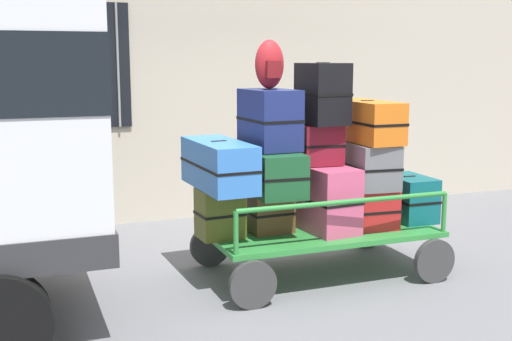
{
  "coord_description": "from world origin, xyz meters",
  "views": [
    {
      "loc": [
        -2.29,
        -5.64,
        2.09
      ],
      "look_at": [
        -0.21,
        -0.17,
        1.07
      ],
      "focal_mm": 45.41,
      "sensor_mm": 36.0,
      "label": 1
    }
  ],
  "objects_px": {
    "suitcase_right_bottom": "(409,198)",
    "backpack": "(270,65)",
    "suitcase_left_bottom": "(220,213)",
    "suitcase_midright_top": "(367,121)",
    "suitcase_left_middle": "(219,165)",
    "suitcase_midleft_middle": "(270,171)",
    "suitcase_midleft_bottom": "(270,212)",
    "luggage_cart": "(318,236)",
    "suitcase_midright_bottom": "(364,204)",
    "suitcase_midleft_top": "(270,119)",
    "suitcase_midright_middle": "(365,163)",
    "suitcase_center_middle": "(319,144)",
    "suitcase_center_bottom": "(317,196)",
    "suitcase_center_top": "(323,94)"
  },
  "relations": [
    {
      "from": "suitcase_right_bottom",
      "to": "backpack",
      "type": "distance_m",
      "value": 2.02
    },
    {
      "from": "suitcase_left_bottom",
      "to": "suitcase_midright_top",
      "type": "relative_size",
      "value": 0.52
    },
    {
      "from": "suitcase_left_bottom",
      "to": "suitcase_left_middle",
      "type": "xyz_separation_m",
      "value": [
        0.0,
        0.02,
        0.45
      ]
    },
    {
      "from": "suitcase_left_middle",
      "to": "suitcase_midleft_middle",
      "type": "height_order",
      "value": "suitcase_left_middle"
    },
    {
      "from": "suitcase_left_bottom",
      "to": "suitcase_midleft_bottom",
      "type": "height_order",
      "value": "suitcase_left_bottom"
    },
    {
      "from": "luggage_cart",
      "to": "suitcase_midleft_bottom",
      "type": "height_order",
      "value": "suitcase_midleft_bottom"
    },
    {
      "from": "suitcase_left_middle",
      "to": "suitcase_midright_bottom",
      "type": "distance_m",
      "value": 1.57
    },
    {
      "from": "suitcase_right_bottom",
      "to": "luggage_cart",
      "type": "bearing_deg",
      "value": 178.15
    },
    {
      "from": "suitcase_left_bottom",
      "to": "suitcase_right_bottom",
      "type": "height_order",
      "value": "suitcase_left_bottom"
    },
    {
      "from": "suitcase_right_bottom",
      "to": "suitcase_midleft_top",
      "type": "bearing_deg",
      "value": 177.27
    },
    {
      "from": "suitcase_midleft_middle",
      "to": "suitcase_midright_middle",
      "type": "xyz_separation_m",
      "value": [
        1.0,
        -0.03,
        0.01
      ]
    },
    {
      "from": "suitcase_midleft_bottom",
      "to": "suitcase_midright_top",
      "type": "relative_size",
      "value": 0.47
    },
    {
      "from": "suitcase_center_middle",
      "to": "suitcase_midleft_bottom",
      "type": "bearing_deg",
      "value": -179.8
    },
    {
      "from": "suitcase_midright_bottom",
      "to": "suitcase_right_bottom",
      "type": "xyz_separation_m",
      "value": [
        0.5,
        -0.04,
        0.03
      ]
    },
    {
      "from": "suitcase_center_middle",
      "to": "suitcase_midleft_top",
      "type": "bearing_deg",
      "value": 177.98
    },
    {
      "from": "suitcase_left_bottom",
      "to": "suitcase_center_bottom",
      "type": "height_order",
      "value": "suitcase_center_bottom"
    },
    {
      "from": "suitcase_midleft_top",
      "to": "suitcase_midright_bottom",
      "type": "bearing_deg",
      "value": -1.96
    },
    {
      "from": "suitcase_midleft_bottom",
      "to": "suitcase_midleft_top",
      "type": "height_order",
      "value": "suitcase_midleft_top"
    },
    {
      "from": "suitcase_midleft_bottom",
      "to": "suitcase_midright_bottom",
      "type": "bearing_deg",
      "value": -0.85
    },
    {
      "from": "suitcase_left_middle",
      "to": "suitcase_midright_bottom",
      "type": "xyz_separation_m",
      "value": [
        1.5,
        -0.02,
        -0.48
      ]
    },
    {
      "from": "luggage_cart",
      "to": "suitcase_center_bottom",
      "type": "bearing_deg",
      "value": 90.0
    },
    {
      "from": "suitcase_center_top",
      "to": "suitcase_midright_middle",
      "type": "bearing_deg",
      "value": 5.19
    },
    {
      "from": "suitcase_midleft_middle",
      "to": "suitcase_midleft_bottom",
      "type": "bearing_deg",
      "value": -90.0
    },
    {
      "from": "luggage_cart",
      "to": "suitcase_center_bottom",
      "type": "distance_m",
      "value": 0.39
    },
    {
      "from": "suitcase_midleft_bottom",
      "to": "suitcase_center_bottom",
      "type": "distance_m",
      "value": 0.51
    },
    {
      "from": "suitcase_midleft_top",
      "to": "suitcase_center_bottom",
      "type": "distance_m",
      "value": 0.91
    },
    {
      "from": "suitcase_midleft_bottom",
      "to": "suitcase_center_bottom",
      "type": "height_order",
      "value": "suitcase_center_bottom"
    },
    {
      "from": "suitcase_right_bottom",
      "to": "suitcase_midright_top",
      "type": "bearing_deg",
      "value": 177.04
    },
    {
      "from": "suitcase_midleft_top",
      "to": "suitcase_center_middle",
      "type": "relative_size",
      "value": 1.53
    },
    {
      "from": "suitcase_midright_top",
      "to": "backpack",
      "type": "distance_m",
      "value": 1.15
    },
    {
      "from": "suitcase_midright_middle",
      "to": "suitcase_midleft_middle",
      "type": "bearing_deg",
      "value": 178.41
    },
    {
      "from": "suitcase_midleft_middle",
      "to": "backpack",
      "type": "bearing_deg",
      "value": -121.08
    },
    {
      "from": "suitcase_midleft_top",
      "to": "suitcase_midright_top",
      "type": "relative_size",
      "value": 0.72
    },
    {
      "from": "suitcase_midleft_top",
      "to": "suitcase_midright_top",
      "type": "xyz_separation_m",
      "value": [
        1.0,
        -0.05,
        -0.05
      ]
    },
    {
      "from": "luggage_cart",
      "to": "suitcase_center_middle",
      "type": "xyz_separation_m",
      "value": [
        -0.0,
        0.02,
        0.89
      ]
    },
    {
      "from": "suitcase_left_middle",
      "to": "suitcase_midright_top",
      "type": "distance_m",
      "value": 1.54
    },
    {
      "from": "suitcase_midright_bottom",
      "to": "backpack",
      "type": "relative_size",
      "value": 1.86
    },
    {
      "from": "suitcase_center_bottom",
      "to": "suitcase_center_middle",
      "type": "distance_m",
      "value": 0.5
    },
    {
      "from": "suitcase_left_bottom",
      "to": "suitcase_midright_middle",
      "type": "bearing_deg",
      "value": 0.12
    },
    {
      "from": "suitcase_left_middle",
      "to": "suitcase_right_bottom",
      "type": "distance_m",
      "value": 2.05
    },
    {
      "from": "suitcase_center_bottom",
      "to": "suitcase_midright_bottom",
      "type": "xyz_separation_m",
      "value": [
        0.5,
        -0.03,
        -0.12
      ]
    },
    {
      "from": "suitcase_center_middle",
      "to": "suitcase_center_top",
      "type": "distance_m",
      "value": 0.48
    },
    {
      "from": "suitcase_center_bottom",
      "to": "suitcase_right_bottom",
      "type": "height_order",
      "value": "suitcase_center_bottom"
    },
    {
      "from": "suitcase_left_bottom",
      "to": "suitcase_center_top",
      "type": "xyz_separation_m",
      "value": [
        1.0,
        -0.04,
        1.06
      ]
    },
    {
      "from": "suitcase_midright_top",
      "to": "suitcase_center_top",
      "type": "bearing_deg",
      "value": -176.3
    },
    {
      "from": "suitcase_midleft_bottom",
      "to": "suitcase_center_top",
      "type": "height_order",
      "value": "suitcase_center_top"
    },
    {
      "from": "suitcase_left_bottom",
      "to": "backpack",
      "type": "height_order",
      "value": "backpack"
    },
    {
      "from": "luggage_cart",
      "to": "suitcase_center_bottom",
      "type": "relative_size",
      "value": 2.19
    },
    {
      "from": "suitcase_center_top",
      "to": "backpack",
      "type": "distance_m",
      "value": 0.58
    },
    {
      "from": "suitcase_center_top",
      "to": "suitcase_midright_top",
      "type": "xyz_separation_m",
      "value": [
        0.5,
        0.03,
        -0.28
      ]
    }
  ]
}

